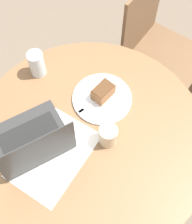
{
  "coord_description": "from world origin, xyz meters",
  "views": [
    {
      "loc": [
        0.5,
        0.2,
        1.96
      ],
      "look_at": [
        -0.09,
        0.0,
        0.8
      ],
      "focal_mm": 50.0,
      "sensor_mm": 36.0,
      "label": 1
    }
  ],
  "objects": [
    {
      "name": "water_glass",
      "position": [
        -0.23,
        -0.33,
        0.83
      ],
      "size": [
        0.07,
        0.07,
        0.13
      ],
      "color": "silver",
      "rests_on": "dining_table"
    },
    {
      "name": "paper_document",
      "position": [
        0.13,
        -0.11,
        0.76
      ],
      "size": [
        0.41,
        0.32,
        0.0
      ],
      "rotation": [
        0.0,
        0.0,
        -0.25
      ],
      "color": "white",
      "rests_on": "dining_table"
    },
    {
      "name": "ground_plane",
      "position": [
        0.0,
        0.0,
        0.0
      ],
      "size": [
        12.0,
        12.0,
        0.0
      ],
      "primitive_type": "plane",
      "color": "#6B5B4C"
    },
    {
      "name": "laptop",
      "position": [
        0.12,
        -0.2,
        0.8
      ],
      "size": [
        0.39,
        0.39,
        0.24
      ],
      "rotation": [
        0.0,
        0.0,
        8.68
      ],
      "color": "#2D2D2D",
      "rests_on": "dining_table"
    },
    {
      "name": "plate",
      "position": [
        -0.18,
        0.0,
        0.77
      ],
      "size": [
        0.26,
        0.26,
        0.01
      ],
      "color": "silver",
      "rests_on": "dining_table"
    },
    {
      "name": "chair",
      "position": [
        -0.76,
        0.16,
        0.48
      ],
      "size": [
        0.52,
        0.52,
        0.92
      ],
      "rotation": [
        0.0,
        0.0,
        5.99
      ],
      "color": "brown",
      "rests_on": "ground_plane"
    },
    {
      "name": "dining_table",
      "position": [
        0.0,
        0.0,
        0.57
      ],
      "size": [
        1.0,
        1.0,
        0.76
      ],
      "color": "brown",
      "rests_on": "ground_plane"
    },
    {
      "name": "cake_slice",
      "position": [
        -0.19,
        0.0,
        0.8
      ],
      "size": [
        0.11,
        0.1,
        0.06
      ],
      "rotation": [
        0.0,
        0.0,
        2.74
      ],
      "color": "brown",
      "rests_on": "plate"
    },
    {
      "name": "coffee_glass",
      "position": [
        -0.0,
        0.08,
        0.81
      ],
      "size": [
        0.08,
        0.08,
        0.1
      ],
      "color": "#C6AD89",
      "rests_on": "dining_table"
    },
    {
      "name": "fork",
      "position": [
        -0.13,
        -0.03,
        0.78
      ],
      "size": [
        0.15,
        0.12,
        0.0
      ],
      "rotation": [
        0.0,
        0.0,
        5.63
      ],
      "color": "silver",
      "rests_on": "plate"
    }
  ]
}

